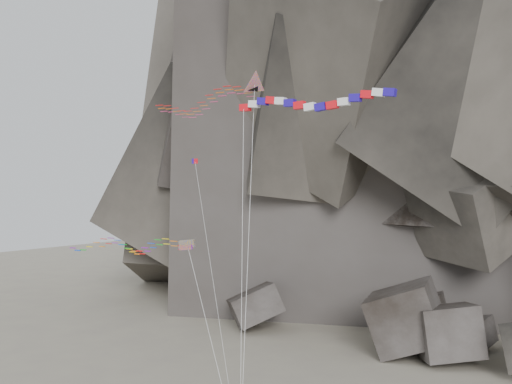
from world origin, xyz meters
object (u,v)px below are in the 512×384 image
Objects in this scene: delta_kite at (199,102)px; pennant_kite at (201,207)px; banner_kite at (311,103)px; parafoil_kite at (123,245)px.

delta_kite is 1.33× the size of pennant_kite.
banner_kite is at bearing 10.78° from pennant_kite.
pennant_kite is (7.29, 1.29, 3.22)m from parafoil_kite.
banner_kite is 11.84m from pennant_kite.
banner_kite is 1.16× the size of parafoil_kite.
banner_kite reaches higher than parafoil_kite.
parafoil_kite is 8.07m from pennant_kite.
banner_kite is (10.54, -0.36, -0.82)m from delta_kite.
delta_kite reaches higher than pennant_kite.
delta_kite is 13.16m from parafoil_kite.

